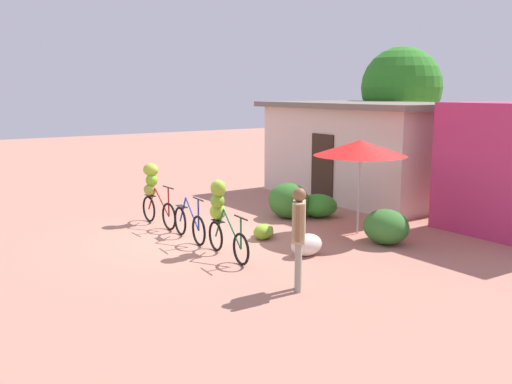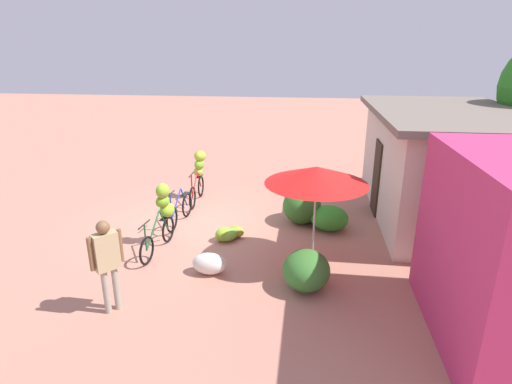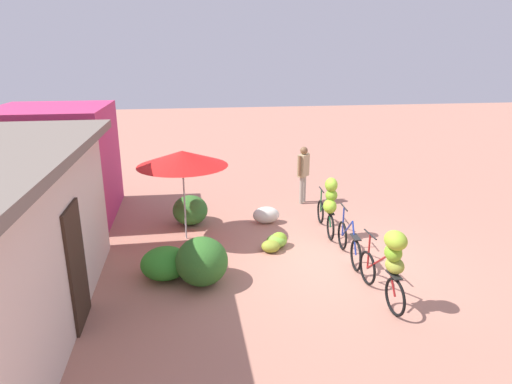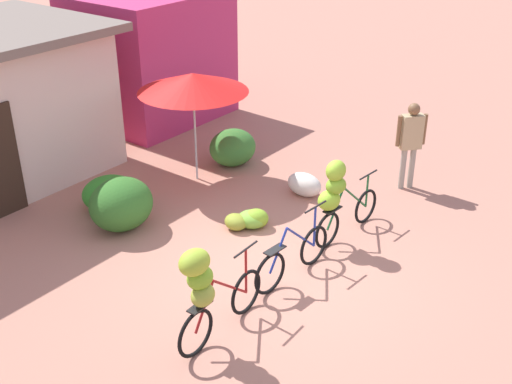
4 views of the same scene
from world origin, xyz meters
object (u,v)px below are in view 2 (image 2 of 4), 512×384
market_umbrella (317,175)px  person_vendor (107,257)px  bicycle_center_loaded (163,212)px  building_low (442,164)px  bicycle_near_pile (180,211)px  banana_pile_on_ground (228,234)px  produce_sack (209,264)px  bicycle_leftmost (199,171)px

market_umbrella → person_vendor: market_umbrella is taller
bicycle_center_loaded → building_low: bearing=112.4°
bicycle_center_loaded → person_vendor: (2.52, -0.05, 0.20)m
building_low → bicycle_near_pile: building_low is taller
banana_pile_on_ground → person_vendor: (3.03, -1.45, 0.89)m
bicycle_center_loaded → banana_pile_on_ground: (-0.50, 1.39, -0.69)m
bicycle_near_pile → bicycle_center_loaded: (1.28, 0.03, 0.49)m
building_low → produce_sack: 6.79m
bicycle_center_loaded → banana_pile_on_ground: bearing=109.9°
bicycle_center_loaded → person_vendor: bearing=-1.2°
building_low → produce_sack: building_low is taller
market_umbrella → bicycle_leftmost: size_ratio=1.25×
bicycle_center_loaded → produce_sack: size_ratio=2.44×
bicycle_center_loaded → market_umbrella: bearing=83.4°
banana_pile_on_ground → produce_sack: bearing=-2.7°
market_umbrella → bicycle_near_pile: size_ratio=1.28×
produce_sack → person_vendor: bearing=-43.6°
bicycle_leftmost → person_vendor: person_vendor is taller
market_umbrella → bicycle_center_loaded: (-0.39, -3.40, -1.12)m
bicycle_leftmost → produce_sack: bicycle_leftmost is taller
bicycle_leftmost → bicycle_near_pile: bearing=-0.8°
bicycle_near_pile → building_low: bearing=102.5°
banana_pile_on_ground → bicycle_near_pile: bearing=-118.7°
bicycle_near_pile → banana_pile_on_ground: 1.64m
building_low → bicycle_center_loaded: (2.79, -6.76, -0.61)m
market_umbrella → produce_sack: 2.80m
person_vendor → produce_sack: bearing=136.4°
bicycle_leftmost → market_umbrella: bearing=43.7°
bicycle_leftmost → person_vendor: size_ratio=1.01×
market_umbrella → building_low: bearing=133.4°
banana_pile_on_ground → bicycle_center_loaded: bearing=-70.1°
market_umbrella → banana_pile_on_ground: size_ratio=2.88×
building_low → person_vendor: building_low is taller
market_umbrella → bicycle_leftmost: (-3.56, -3.40, -1.08)m
banana_pile_on_ground → market_umbrella: bearing=65.9°
banana_pile_on_ground → produce_sack: produce_sack is taller
market_umbrella → banana_pile_on_ground: bearing=-114.1°
produce_sack → bicycle_center_loaded: bearing=-129.3°
produce_sack → market_umbrella: bearing=108.3°
bicycle_near_pile → bicycle_leftmost: bearing=179.2°
bicycle_leftmost → person_vendor: (5.69, -0.05, 0.16)m
bicycle_leftmost → banana_pile_on_ground: size_ratio=2.30×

